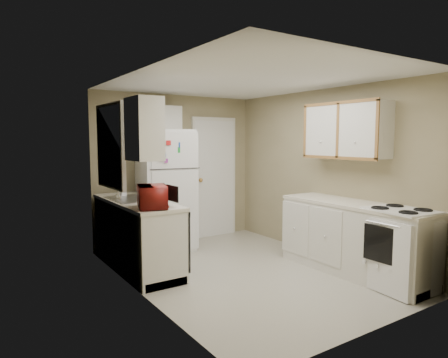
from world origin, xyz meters
TOP-DOWN VIEW (x-y plane):
  - floor at (0.00, 0.00)m, footprint 3.80×3.80m
  - ceiling at (0.00, 0.00)m, footprint 3.80×3.80m
  - wall_left at (-1.40, 0.00)m, footprint 3.80×3.80m
  - wall_right at (1.40, 0.00)m, footprint 3.80×3.80m
  - wall_back at (0.00, 1.90)m, footprint 2.80×2.80m
  - wall_front at (0.00, -1.90)m, footprint 2.80×2.80m
  - left_counter at (-1.10, 0.90)m, footprint 0.60×1.80m
  - dishwasher at (-0.81, 0.30)m, footprint 0.03×0.58m
  - sink at (-1.10, 1.05)m, footprint 0.54×0.74m
  - microwave at (-1.15, 0.25)m, footprint 0.52×0.39m
  - soap_bottle at (-1.13, 1.34)m, footprint 0.10×0.10m
  - window_blinds at (-1.36, 1.05)m, footprint 0.10×0.98m
  - upper_cabinet_left at (-1.25, 0.22)m, footprint 0.30×0.45m
  - refrigerator at (-0.39, 1.56)m, footprint 0.83×0.81m
  - cabinet_over_fridge at (-0.40, 1.75)m, footprint 0.70×0.30m
  - interior_door at (0.70, 1.86)m, footprint 0.86×0.06m
  - right_counter at (1.10, -0.80)m, footprint 0.60×2.00m
  - stove at (1.07, -1.44)m, footprint 0.62×0.74m
  - upper_cabinet_right at (1.25, -0.50)m, footprint 0.30×1.20m

SIDE VIEW (x-z plane):
  - floor at x=0.00m, z-range 0.00..0.00m
  - stove at x=1.07m, z-range 0.00..0.83m
  - left_counter at x=-1.10m, z-range 0.00..0.90m
  - right_counter at x=1.10m, z-range 0.00..0.90m
  - dishwasher at x=-0.81m, z-range 0.13..0.85m
  - sink at x=-1.10m, z-range 0.78..0.94m
  - refrigerator at x=-0.39m, z-range 0.00..1.83m
  - soap_bottle at x=-1.13m, z-range 0.91..1.09m
  - interior_door at x=0.70m, z-range -0.02..2.06m
  - microwave at x=-1.15m, z-range 0.89..1.21m
  - wall_left at x=-1.40m, z-range 1.20..1.20m
  - wall_right at x=1.40m, z-range 1.20..1.20m
  - wall_back at x=0.00m, z-range 1.20..1.20m
  - wall_front at x=0.00m, z-range 1.20..1.20m
  - window_blinds at x=-1.36m, z-range 1.06..2.14m
  - upper_cabinet_left at x=-1.25m, z-range 1.45..2.15m
  - upper_cabinet_right at x=1.25m, z-range 1.45..2.15m
  - cabinet_over_fridge at x=-0.40m, z-range 1.80..2.20m
  - ceiling at x=0.00m, z-range 2.40..2.40m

